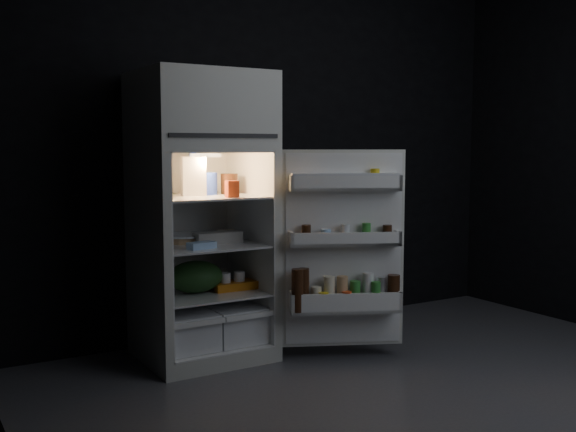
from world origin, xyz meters
TOP-DOWN VIEW (x-y plane):
  - floor at (0.00, 0.00)m, footprint 4.00×3.40m
  - wall_back at (0.00, 1.70)m, footprint 4.00×0.00m
  - wall_left at (-2.00, 0.00)m, footprint 0.00×3.40m
  - refrigerator at (-0.74, 1.32)m, footprint 0.76×0.71m
  - fridge_door at (-0.02, 0.78)m, footprint 0.73×0.48m
  - milk_jug at (-0.79, 1.32)m, footprint 0.17×0.17m
  - mayo_jar at (-0.68, 1.32)m, footprint 0.15×0.15m
  - jam_jar at (-0.53, 1.33)m, footprint 0.14×0.14m
  - amber_bottle at (-1.02, 1.41)m, footprint 0.09×0.09m
  - small_carton at (-0.65, 1.05)m, footprint 0.07×0.06m
  - egg_carton at (-0.65, 1.26)m, footprint 0.30×0.12m
  - pie at (-0.81, 1.40)m, footprint 0.34×0.34m
  - flat_package at (-0.83, 1.09)m, footprint 0.17×0.10m
  - wrapped_pkg at (-0.49, 1.47)m, footprint 0.13×0.12m
  - produce_bag at (-0.80, 1.27)m, footprint 0.40×0.35m
  - yogurt_tray at (-0.56, 1.23)m, footprint 0.28×0.16m
  - small_can_red at (-0.61, 1.45)m, footprint 0.07×0.07m
  - small_can_silver at (-0.53, 1.45)m, footprint 0.08×0.08m

SIDE VIEW (x-z plane):
  - floor at x=0.00m, z-range 0.00..0.00m
  - yogurt_tray at x=-0.56m, z-range 0.43..0.48m
  - small_can_red at x=-0.61m, z-range 0.43..0.52m
  - small_can_silver at x=-0.53m, z-range 0.43..0.52m
  - produce_bag at x=-0.80m, z-range 0.43..0.62m
  - fridge_door at x=-0.02m, z-range 0.06..1.28m
  - pie at x=-0.81m, z-range 0.73..0.77m
  - flat_package at x=-0.83m, z-range 0.73..0.77m
  - wrapped_pkg at x=-0.49m, z-range 0.73..0.78m
  - egg_carton at x=-0.65m, z-range 0.73..0.80m
  - refrigerator at x=-0.74m, z-range 0.07..1.85m
  - small_carton at x=-0.65m, z-range 1.03..1.13m
  - jam_jar at x=-0.53m, z-range 1.03..1.16m
  - mayo_jar at x=-0.68m, z-range 1.03..1.17m
  - amber_bottle at x=-1.02m, z-range 1.03..1.25m
  - milk_jug at x=-0.79m, z-range 1.03..1.27m
  - wall_back at x=0.00m, z-range 0.00..2.70m
  - wall_left at x=-2.00m, z-range 0.00..2.70m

